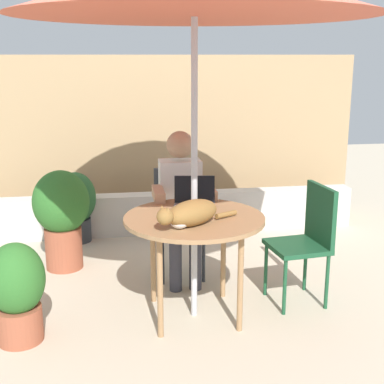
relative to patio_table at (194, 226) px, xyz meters
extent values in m
plane|color=beige|center=(0.00, 0.00, -0.68)|extent=(14.00, 14.00, 0.00)
cube|color=tan|center=(0.00, 2.48, 0.24)|extent=(4.50, 0.08, 1.84)
cube|color=beige|center=(0.00, 1.89, -0.47)|extent=(4.05, 0.20, 0.43)
cylinder|color=#9E754C|center=(0.00, 0.00, 0.05)|extent=(0.98, 0.98, 0.03)
cylinder|color=#9E754C|center=(0.27, 0.27, -0.32)|extent=(0.04, 0.04, 0.72)
cylinder|color=#9E754C|center=(-0.27, 0.27, -0.32)|extent=(0.04, 0.04, 0.72)
cylinder|color=#9E754C|center=(-0.27, -0.27, -0.32)|extent=(0.04, 0.04, 0.72)
cylinder|color=#9E754C|center=(0.27, -0.27, -0.32)|extent=(0.04, 0.04, 0.72)
cylinder|color=#B7B7BC|center=(0.00, 0.00, 0.43)|extent=(0.04, 0.04, 2.23)
cube|color=#33383F|center=(0.00, 0.73, -0.24)|extent=(0.40, 0.40, 0.04)
cube|color=#33383F|center=(0.00, 0.91, 0.00)|extent=(0.40, 0.04, 0.44)
cylinder|color=#33383F|center=(0.17, 0.90, -0.47)|extent=(0.03, 0.03, 0.43)
cylinder|color=#33383F|center=(-0.17, 0.90, -0.47)|extent=(0.03, 0.03, 0.43)
cylinder|color=#33383F|center=(-0.17, 0.56, -0.47)|extent=(0.03, 0.03, 0.43)
cylinder|color=#33383F|center=(0.17, 0.56, -0.47)|extent=(0.03, 0.03, 0.43)
cube|color=#194C2D|center=(0.79, 0.09, -0.24)|extent=(0.44, 0.44, 0.04)
cube|color=#194C2D|center=(0.97, 0.12, 0.00)|extent=(0.08, 0.40, 0.44)
cylinder|color=#194C2D|center=(0.98, -0.05, -0.47)|extent=(0.03, 0.03, 0.43)
cylinder|color=#194C2D|center=(0.94, 0.28, -0.47)|extent=(0.03, 0.03, 0.43)
cylinder|color=#194C2D|center=(0.61, 0.24, -0.47)|extent=(0.03, 0.03, 0.43)
cylinder|color=#194C2D|center=(0.65, -0.09, -0.47)|extent=(0.03, 0.03, 0.43)
cube|color=white|center=(0.00, 0.73, 0.05)|extent=(0.34, 0.20, 0.54)
sphere|color=tan|center=(0.00, 0.72, 0.45)|extent=(0.22, 0.22, 0.22)
cube|color=#383842|center=(-0.08, 0.58, -0.17)|extent=(0.12, 0.30, 0.12)
cylinder|color=#383842|center=(-0.08, 0.43, -0.45)|extent=(0.10, 0.10, 0.46)
cube|color=#383842|center=(0.08, 0.58, -0.17)|extent=(0.12, 0.30, 0.12)
cylinder|color=#383842|center=(0.08, 0.43, -0.45)|extent=(0.10, 0.10, 0.46)
cube|color=tan|center=(-0.20, 0.51, 0.10)|extent=(0.08, 0.32, 0.08)
cube|color=tan|center=(0.20, 0.51, 0.10)|extent=(0.08, 0.32, 0.08)
cube|color=gray|center=(0.04, 0.21, 0.07)|extent=(0.33, 0.26, 0.02)
cube|color=black|center=(0.05, 0.31, 0.18)|extent=(0.31, 0.10, 0.20)
cube|color=gray|center=(0.05, 0.32, 0.18)|extent=(0.31, 0.10, 0.20)
ellipsoid|color=olive|center=(-0.04, -0.19, 0.15)|extent=(0.44, 0.37, 0.17)
sphere|color=olive|center=(-0.23, -0.31, 0.17)|extent=(0.11, 0.11, 0.11)
ellipsoid|color=white|center=(-0.14, -0.25, 0.11)|extent=(0.17, 0.17, 0.09)
cylinder|color=olive|center=(0.21, -0.06, 0.09)|extent=(0.17, 0.13, 0.04)
cone|color=olive|center=(-0.25, -0.28, 0.22)|extent=(0.04, 0.04, 0.03)
cone|color=olive|center=(-0.22, -0.34, 0.22)|extent=(0.04, 0.04, 0.03)
cylinder|color=#9E5138|center=(-1.19, -0.18, -0.56)|extent=(0.30, 0.30, 0.24)
ellipsoid|color=#2D6B28|center=(-1.19, -0.18, -0.24)|extent=(0.37, 0.37, 0.48)
cylinder|color=#9E5138|center=(-0.99, 1.06, -0.50)|extent=(0.32, 0.32, 0.37)
ellipsoid|color=#2D6B28|center=(-0.99, 1.06, -0.08)|extent=(0.49, 0.49, 0.55)
cylinder|color=#33383D|center=(-0.92, 1.75, -0.56)|extent=(0.27, 0.27, 0.24)
ellipsoid|color=#26592D|center=(-0.92, 1.75, -0.23)|extent=(0.40, 0.40, 0.51)
camera|label=1|loc=(-0.56, -3.48, 1.15)|focal=49.78mm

